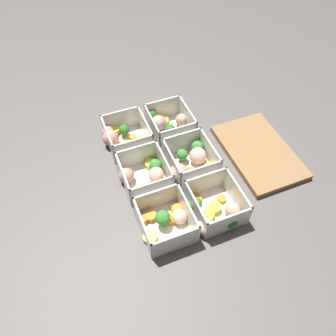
{
  "coord_description": "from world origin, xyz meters",
  "views": [
    {
      "loc": [
        0.53,
        -0.21,
        0.74
      ],
      "look_at": [
        0.0,
        0.0,
        0.03
      ],
      "focal_mm": 35.0,
      "sensor_mm": 36.0,
      "label": 1
    }
  ],
  "objects_px": {
    "container_far_right": "(215,210)",
    "container_far_center": "(190,161)",
    "container_near_left": "(121,136)",
    "container_near_right": "(166,221)",
    "container_near_center": "(145,174)",
    "container_far_left": "(169,124)"
  },
  "relations": [
    {
      "from": "container_far_right",
      "to": "container_far_center",
      "type": "bearing_deg",
      "value": 178.07
    },
    {
      "from": "container_near_left",
      "to": "container_near_right",
      "type": "xyz_separation_m",
      "value": [
        0.32,
        0.02,
        -0.0
      ]
    },
    {
      "from": "container_near_center",
      "to": "container_near_left",
      "type": "bearing_deg",
      "value": -172.85
    },
    {
      "from": "container_near_right",
      "to": "container_near_left",
      "type": "bearing_deg",
      "value": -176.38
    },
    {
      "from": "container_near_center",
      "to": "container_far_left",
      "type": "relative_size",
      "value": 0.95
    },
    {
      "from": "container_near_center",
      "to": "container_far_center",
      "type": "distance_m",
      "value": 0.13
    },
    {
      "from": "container_far_right",
      "to": "container_near_center",
      "type": "bearing_deg",
      "value": -143.93
    },
    {
      "from": "container_far_left",
      "to": "container_far_center",
      "type": "distance_m",
      "value": 0.17
    },
    {
      "from": "container_near_left",
      "to": "container_far_right",
      "type": "height_order",
      "value": "same"
    },
    {
      "from": "container_far_right",
      "to": "container_far_left",
      "type": "bearing_deg",
      "value": 178.89
    },
    {
      "from": "container_near_right",
      "to": "container_far_center",
      "type": "distance_m",
      "value": 0.2
    },
    {
      "from": "container_far_left",
      "to": "container_near_left",
      "type": "bearing_deg",
      "value": -91.36
    },
    {
      "from": "container_near_right",
      "to": "container_far_right",
      "type": "distance_m",
      "value": 0.13
    },
    {
      "from": "container_near_left",
      "to": "container_far_left",
      "type": "bearing_deg",
      "value": 88.64
    },
    {
      "from": "container_near_left",
      "to": "container_far_center",
      "type": "height_order",
      "value": "same"
    },
    {
      "from": "container_near_left",
      "to": "container_near_center",
      "type": "distance_m",
      "value": 0.16
    },
    {
      "from": "container_near_left",
      "to": "container_far_right",
      "type": "xyz_separation_m",
      "value": [
        0.34,
        0.15,
        0.0
      ]
    },
    {
      "from": "container_near_left",
      "to": "container_far_left",
      "type": "height_order",
      "value": "same"
    },
    {
      "from": "container_near_center",
      "to": "container_far_center",
      "type": "height_order",
      "value": "same"
    },
    {
      "from": "container_near_left",
      "to": "container_far_center",
      "type": "xyz_separation_m",
      "value": [
        0.17,
        0.15,
        0.0
      ]
    },
    {
      "from": "container_far_left",
      "to": "container_far_center",
      "type": "relative_size",
      "value": 0.99
    },
    {
      "from": "container_near_right",
      "to": "container_far_right",
      "type": "height_order",
      "value": "same"
    }
  ]
}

